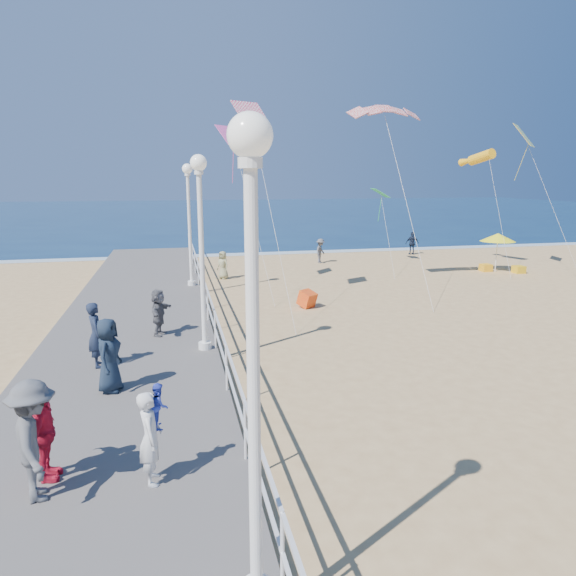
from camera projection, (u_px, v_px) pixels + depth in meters
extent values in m
plane|color=tan|center=(382.00, 349.00, 15.68)|extent=(160.00, 160.00, 0.00)
cube|color=#0C2648|center=(213.00, 212.00, 77.67)|extent=(160.00, 90.00, 0.05)
cube|color=white|center=(264.00, 254.00, 35.23)|extent=(160.00, 1.20, 0.04)
cube|color=#68635E|center=(126.00, 361.00, 14.02)|extent=(5.00, 44.00, 0.40)
cube|color=white|center=(215.00, 312.00, 14.29)|extent=(0.05, 42.00, 0.06)
cube|color=white|center=(215.00, 329.00, 14.39)|extent=(0.05, 42.00, 0.04)
cylinder|color=white|center=(254.00, 399.00, 5.35)|extent=(0.14, 0.14, 4.70)
sphere|color=white|center=(250.00, 135.00, 4.79)|extent=(0.44, 0.44, 0.44)
cylinder|color=white|center=(205.00, 345.00, 14.42)|extent=(0.36, 0.36, 0.20)
cylinder|color=white|center=(202.00, 263.00, 13.93)|extent=(0.14, 0.14, 4.70)
sphere|color=white|center=(198.00, 163.00, 13.37)|extent=(0.44, 0.44, 0.44)
cylinder|color=white|center=(192.00, 283.00, 23.01)|extent=(0.36, 0.36, 0.20)
cylinder|color=white|center=(190.00, 231.00, 22.51)|extent=(0.14, 0.14, 4.70)
sphere|color=white|center=(187.00, 169.00, 21.96)|extent=(0.44, 0.44, 0.44)
imported|color=silver|center=(150.00, 438.00, 7.97)|extent=(0.40, 0.58, 1.52)
imported|color=blue|center=(159.00, 405.00, 8.05)|extent=(0.30, 0.37, 0.73)
imported|color=#182136|center=(96.00, 335.00, 12.94)|extent=(0.52, 0.68, 1.67)
imported|color=#525357|center=(34.00, 441.00, 7.54)|extent=(0.97, 1.34, 1.86)
imported|color=red|center=(44.00, 433.00, 8.03)|extent=(0.42, 0.95, 1.60)
imported|color=#172333|center=(109.00, 355.00, 11.43)|extent=(0.73, 0.94, 1.69)
imported|color=#545459|center=(159.00, 312.00, 15.59)|extent=(0.79, 1.39, 1.43)
imported|color=#525256|center=(320.00, 251.00, 31.37)|extent=(1.03, 1.10, 1.50)
imported|color=#192237|center=(412.00, 243.00, 34.88)|extent=(0.94, 0.48, 1.54)
imported|color=#979768|center=(223.00, 265.00, 26.38)|extent=(0.80, 0.84, 1.45)
cube|color=red|center=(307.00, 300.00, 20.58)|extent=(0.85, 0.89, 0.74)
cylinder|color=white|center=(496.00, 256.00, 28.45)|extent=(0.05, 0.05, 1.80)
cone|color=#FFF11A|center=(498.00, 237.00, 28.24)|extent=(1.90, 1.90, 0.45)
cube|color=#F4A719|center=(486.00, 268.00, 28.69)|extent=(0.55, 0.55, 0.40)
cube|color=gold|center=(519.00, 269.00, 28.14)|extent=(0.55, 0.55, 0.40)
cylinder|color=#FFAF15|center=(481.00, 157.00, 28.44)|extent=(1.02, 2.78, 1.10)
cube|color=#F359B7|center=(232.00, 137.00, 23.17)|extent=(1.61, 1.57, 1.00)
cube|color=#18ADD1|center=(524.00, 135.00, 27.32)|extent=(1.78, 1.78, 1.20)
cube|color=#27B75C|center=(380.00, 193.00, 30.36)|extent=(1.04, 1.15, 0.54)
cube|color=#C71745|center=(250.00, 112.00, 20.00)|extent=(1.52, 1.35, 0.90)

